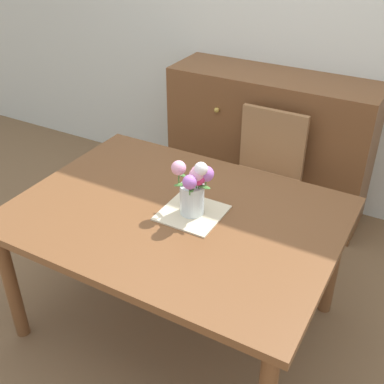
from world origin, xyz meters
TOP-DOWN VIEW (x-y plane):
  - ground_plane at (0.00, 0.00)m, footprint 12.00×12.00m
  - back_wall at (0.00, 1.60)m, footprint 7.00×0.10m
  - dining_table at (0.00, 0.00)m, footprint 1.52×1.12m
  - chair_far at (0.10, 0.90)m, footprint 0.42×0.42m
  - dresser at (-0.04, 1.33)m, footprint 1.40×0.47m
  - placemat at (0.08, 0.02)m, footprint 0.28×0.28m
  - flower_vase at (0.09, 0.02)m, footprint 0.22×0.18m

SIDE VIEW (x-z plane):
  - ground_plane at x=0.00m, z-range 0.00..0.00m
  - dresser at x=-0.04m, z-range 0.00..1.00m
  - chair_far at x=0.10m, z-range 0.07..0.97m
  - dining_table at x=0.00m, z-range 0.28..1.01m
  - placemat at x=0.08m, z-range 0.73..0.74m
  - flower_vase at x=0.09m, z-range 0.74..1.02m
  - back_wall at x=0.00m, z-range 0.00..2.80m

